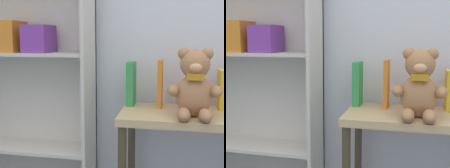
% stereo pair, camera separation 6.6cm
% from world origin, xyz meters
% --- Properties ---
extents(bookshelf_side, '(0.74, 0.25, 1.67)m').
position_xyz_m(bookshelf_side, '(-0.83, 1.17, 0.95)').
color(bookshelf_side, beige).
rests_on(bookshelf_side, ground_plane).
extents(display_table, '(0.67, 0.38, 0.57)m').
position_xyz_m(display_table, '(0.06, 1.04, 0.47)').
color(display_table, tan).
rests_on(display_table, ground_plane).
extents(teddy_bear, '(0.24, 0.22, 0.32)m').
position_xyz_m(teddy_bear, '(0.07, 0.96, 0.71)').
color(teddy_bear, '#A8754C').
rests_on(teddy_bear, display_table).
extents(book_standing_green, '(0.04, 0.11, 0.23)m').
position_xyz_m(book_standing_green, '(-0.25, 1.16, 0.68)').
color(book_standing_green, '#33934C').
rests_on(book_standing_green, display_table).
extents(book_standing_orange, '(0.03, 0.11, 0.25)m').
position_xyz_m(book_standing_orange, '(-0.09, 1.14, 0.69)').
color(book_standing_orange, orange).
rests_on(book_standing_orange, display_table).
extents(book_standing_pink, '(0.03, 0.12, 0.20)m').
position_xyz_m(book_standing_pink, '(0.06, 1.14, 0.66)').
color(book_standing_pink, '#D17093').
rests_on(book_standing_pink, display_table).
extents(book_standing_yellow, '(0.03, 0.12, 0.20)m').
position_xyz_m(book_standing_yellow, '(0.21, 1.16, 0.67)').
color(book_standing_yellow, gold).
rests_on(book_standing_yellow, display_table).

